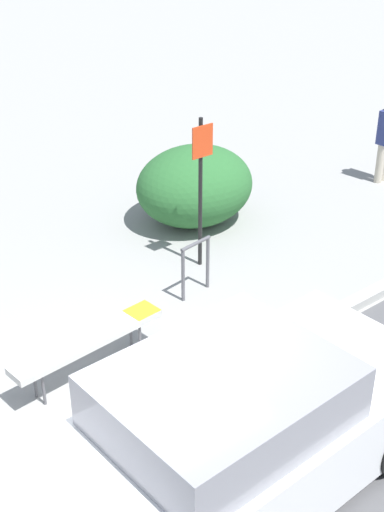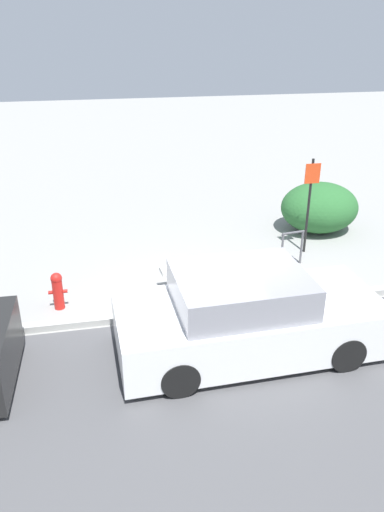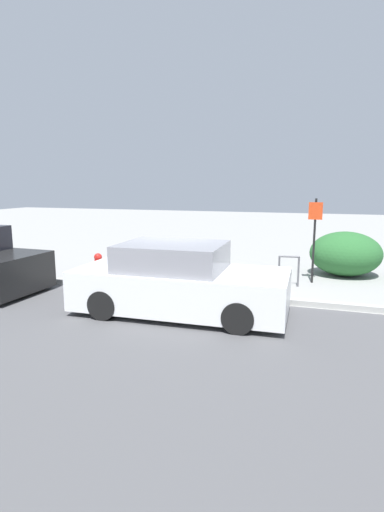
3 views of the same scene
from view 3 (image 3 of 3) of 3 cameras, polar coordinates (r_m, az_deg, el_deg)
name	(u,v)px [view 3 (image 3 of 3)]	position (r m, az deg, el deg)	size (l,w,h in m)	color
ground_plane	(177,294)	(9.89, -2.21, -5.46)	(60.00, 60.00, 0.00)	gray
road_strip	(35,399)	(5.69, -21.55, -18.49)	(60.00, 10.00, 0.01)	#4C4C4F
curb	(177,292)	(9.87, -2.21, -5.09)	(60.00, 0.20, 0.13)	#A8A8A3
bench	(205,268)	(10.60, 1.93, -1.75)	(2.02, 0.48, 0.54)	#515156
bike_rack	(289,268)	(10.82, 13.66, -1.63)	(0.55, 0.12, 0.83)	#515156
sign_post	(314,233)	(11.25, 17.09, 3.20)	(0.36, 0.08, 2.30)	black
fire_hydrant	(98,266)	(11.55, -13.23, -1.35)	(0.36, 0.22, 0.77)	red
shrub_hedge	(345,254)	(12.58, 21.07, 0.30)	(2.04, 1.77, 1.31)	#28602D
parked_car_near	(179,282)	(8.33, -1.87, -3.71)	(4.44, 1.99, 1.47)	black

